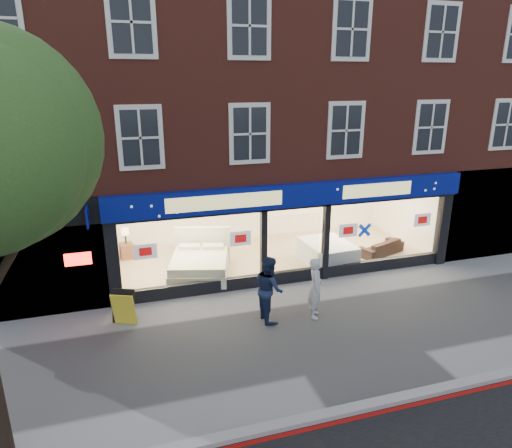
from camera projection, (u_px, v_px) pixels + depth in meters
name	position (u px, v px, depth m)	size (l,w,h in m)	color
ground	(337.00, 329.00, 11.99)	(120.00, 120.00, 0.00)	gray
kerb_line	(407.00, 406.00, 9.17)	(60.00, 0.10, 0.01)	#8C0A07
kerb_stone	(401.00, 398.00, 9.34)	(60.00, 0.25, 0.12)	gray
showroom_floor	(272.00, 256.00, 16.75)	(11.00, 4.50, 0.10)	tan
building	(258.00, 67.00, 16.25)	(19.00, 8.26, 10.30)	maroon
display_bed	(200.00, 263.00, 15.04)	(2.43, 2.71, 1.30)	beige
bedside_table	(127.00, 251.00, 16.37)	(0.45, 0.45, 0.55)	brown
mattress_stack	(327.00, 253.00, 15.93)	(1.62, 1.99, 0.75)	silver
sofa	(381.00, 247.00, 16.77)	(1.85, 0.72, 0.54)	black
a_board	(124.00, 308.00, 12.11)	(0.62, 0.40, 0.96)	yellow
pedestrian_grey	(316.00, 288.00, 12.41)	(0.62, 0.41, 1.71)	#B7B9BF
pedestrian_blue	(269.00, 289.00, 12.24)	(0.88, 0.69, 1.82)	#162140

